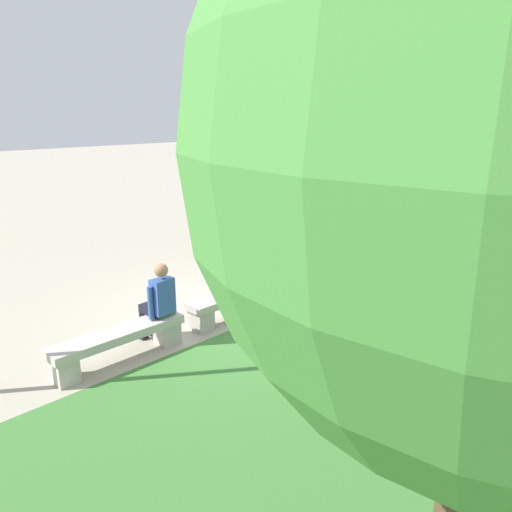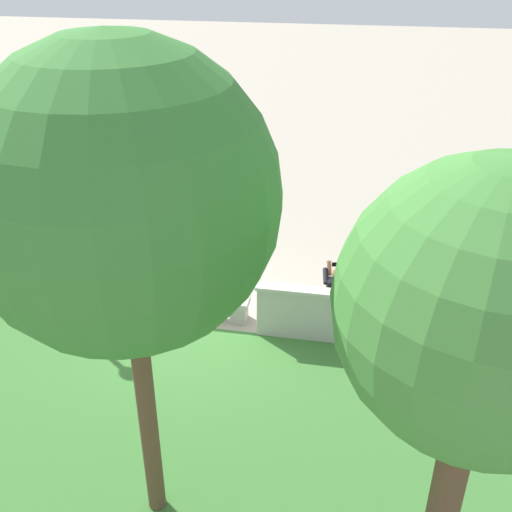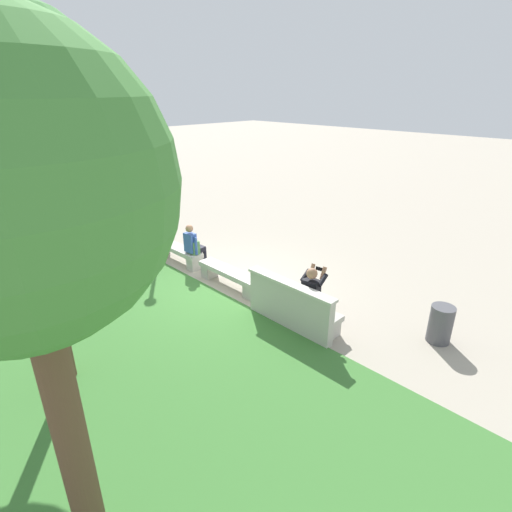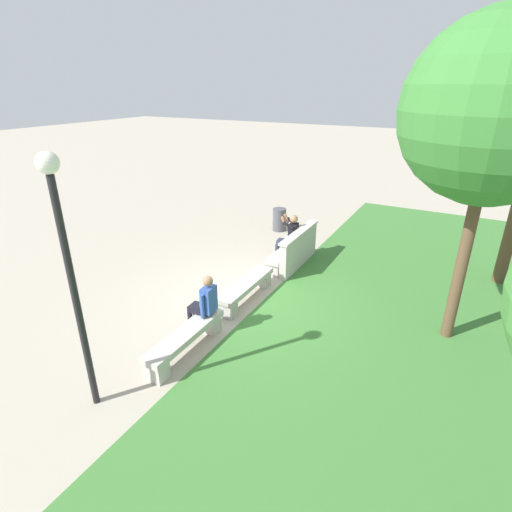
{
  "view_description": "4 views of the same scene",
  "coord_description": "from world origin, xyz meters",
  "px_view_note": "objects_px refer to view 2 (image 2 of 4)",
  "views": [
    {
      "loc": [
        5.29,
        5.71,
        3.32
      ],
      "look_at": [
        -0.93,
        -0.49,
        0.75
      ],
      "focal_mm": 35.0,
      "sensor_mm": 36.0,
      "label": 1
    },
    {
      "loc": [
        -2.74,
        8.88,
        6.29
      ],
      "look_at": [
        -1.0,
        -0.53,
        1.08
      ],
      "focal_mm": 42.0,
      "sensor_mm": 36.0,
      "label": 2
    },
    {
      "loc": [
        -6.73,
        5.74,
        4.52
      ],
      "look_at": [
        -0.39,
        -0.53,
        0.78
      ],
      "focal_mm": 28.0,
      "sensor_mm": 36.0,
      "label": 3
    },
    {
      "loc": [
        6.89,
        3.98,
        4.55
      ],
      "look_at": [
        -0.75,
        -0.16,
        0.77
      ],
      "focal_mm": 28.0,
      "sensor_mm": 36.0,
      "label": 4
    }
  ],
  "objects_px": {
    "trash_bin": "(449,285)",
    "tree_right_background": "(122,199)",
    "bench_near": "(197,302)",
    "backpack": "(121,279)",
    "person_photographer": "(335,293)",
    "person_distant": "(118,275)",
    "tree_left_background": "(486,314)",
    "bench_main": "(318,314)",
    "bench_mid": "(84,290)"
  },
  "relations": [
    {
      "from": "trash_bin",
      "to": "tree_right_background",
      "type": "bearing_deg",
      "value": 54.16
    },
    {
      "from": "bench_near",
      "to": "backpack",
      "type": "xyz_separation_m",
      "value": [
        1.45,
        -0.03,
        0.33
      ]
    },
    {
      "from": "bench_near",
      "to": "person_photographer",
      "type": "bearing_deg",
      "value": -178.24
    },
    {
      "from": "person_distant",
      "to": "backpack",
      "type": "xyz_separation_m",
      "value": [
        -0.06,
        0.03,
        -0.05
      ]
    },
    {
      "from": "person_distant",
      "to": "tree_left_background",
      "type": "distance_m",
      "value": 7.99
    },
    {
      "from": "person_photographer",
      "to": "person_distant",
      "type": "bearing_deg",
      "value": 0.15
    },
    {
      "from": "person_distant",
      "to": "tree_left_background",
      "type": "height_order",
      "value": "tree_left_background"
    },
    {
      "from": "backpack",
      "to": "tree_right_background",
      "type": "xyz_separation_m",
      "value": [
        -2.07,
        4.17,
        3.51
      ]
    },
    {
      "from": "person_photographer",
      "to": "trash_bin",
      "type": "xyz_separation_m",
      "value": [
        -2.09,
        -1.27,
        -0.36
      ]
    },
    {
      "from": "bench_main",
      "to": "bench_near",
      "type": "xyz_separation_m",
      "value": [
        2.22,
        0.0,
        0.0
      ]
    },
    {
      "from": "bench_main",
      "to": "person_photographer",
      "type": "height_order",
      "value": "person_photographer"
    },
    {
      "from": "bench_main",
      "to": "trash_bin",
      "type": "height_order",
      "value": "trash_bin"
    },
    {
      "from": "bench_main",
      "to": "person_distant",
      "type": "relative_size",
      "value": 1.54
    },
    {
      "from": "bench_near",
      "to": "person_distant",
      "type": "relative_size",
      "value": 1.54
    },
    {
      "from": "bench_main",
      "to": "person_distant",
      "type": "distance_m",
      "value": 3.75
    },
    {
      "from": "person_distant",
      "to": "tree_left_background",
      "type": "relative_size",
      "value": 0.25
    },
    {
      "from": "person_photographer",
      "to": "bench_main",
      "type": "bearing_deg",
      "value": 15.51
    },
    {
      "from": "person_photographer",
      "to": "trash_bin",
      "type": "relative_size",
      "value": 1.76
    },
    {
      "from": "person_distant",
      "to": "trash_bin",
      "type": "distance_m",
      "value": 6.23
    },
    {
      "from": "bench_main",
      "to": "bench_mid",
      "type": "distance_m",
      "value": 4.44
    },
    {
      "from": "bench_main",
      "to": "person_photographer",
      "type": "relative_size",
      "value": 1.47
    },
    {
      "from": "bench_main",
      "to": "trash_bin",
      "type": "xyz_separation_m",
      "value": [
        -2.36,
        -1.34,
        0.08
      ]
    },
    {
      "from": "bench_main",
      "to": "backpack",
      "type": "bearing_deg",
      "value": -0.49
    },
    {
      "from": "backpack",
      "to": "person_photographer",
      "type": "bearing_deg",
      "value": -179.34
    },
    {
      "from": "bench_mid",
      "to": "person_distant",
      "type": "xyz_separation_m",
      "value": [
        -0.71,
        -0.07,
        0.37
      ]
    },
    {
      "from": "bench_mid",
      "to": "trash_bin",
      "type": "relative_size",
      "value": 2.58
    },
    {
      "from": "person_distant",
      "to": "person_photographer",
      "type": "bearing_deg",
      "value": -179.85
    },
    {
      "from": "bench_main",
      "to": "trash_bin",
      "type": "distance_m",
      "value": 2.72
    },
    {
      "from": "person_distant",
      "to": "tree_right_background",
      "type": "distance_m",
      "value": 5.85
    },
    {
      "from": "backpack",
      "to": "trash_bin",
      "type": "xyz_separation_m",
      "value": [
        -6.03,
        -1.31,
        -0.25
      ]
    },
    {
      "from": "bench_mid",
      "to": "trash_bin",
      "type": "xyz_separation_m",
      "value": [
        -6.8,
        -1.34,
        0.08
      ]
    },
    {
      "from": "tree_right_background",
      "to": "bench_main",
      "type": "bearing_deg",
      "value": -111.13
    },
    {
      "from": "backpack",
      "to": "tree_left_background",
      "type": "bearing_deg",
      "value": 135.41
    },
    {
      "from": "bench_main",
      "to": "bench_near",
      "type": "bearing_deg",
      "value": 0.0
    },
    {
      "from": "bench_main",
      "to": "backpack",
      "type": "distance_m",
      "value": 3.68
    },
    {
      "from": "person_distant",
      "to": "backpack",
      "type": "distance_m",
      "value": 0.08
    },
    {
      "from": "bench_main",
      "to": "backpack",
      "type": "height_order",
      "value": "backpack"
    },
    {
      "from": "tree_left_background",
      "to": "tree_right_background",
      "type": "xyz_separation_m",
      "value": [
        3.1,
        -0.92,
        0.27
      ]
    },
    {
      "from": "bench_near",
      "to": "tree_right_background",
      "type": "xyz_separation_m",
      "value": [
        -0.62,
        4.14,
        3.84
      ]
    },
    {
      "from": "bench_near",
      "to": "person_photographer",
      "type": "relative_size",
      "value": 1.47
    },
    {
      "from": "bench_near",
      "to": "person_distant",
      "type": "bearing_deg",
      "value": -2.52
    },
    {
      "from": "backpack",
      "to": "trash_bin",
      "type": "distance_m",
      "value": 6.17
    },
    {
      "from": "bench_near",
      "to": "bench_mid",
      "type": "height_order",
      "value": "same"
    },
    {
      "from": "person_distant",
      "to": "trash_bin",
      "type": "relative_size",
      "value": 1.68
    },
    {
      "from": "bench_near",
      "to": "tree_right_background",
      "type": "bearing_deg",
      "value": 98.53
    },
    {
      "from": "backpack",
      "to": "bench_mid",
      "type": "bearing_deg",
      "value": 2.33
    },
    {
      "from": "bench_near",
      "to": "bench_mid",
      "type": "xyz_separation_m",
      "value": [
        2.22,
        0.0,
        0.0
      ]
    },
    {
      "from": "bench_mid",
      "to": "trash_bin",
      "type": "bearing_deg",
      "value": -168.81
    },
    {
      "from": "tree_left_background",
      "to": "trash_bin",
      "type": "distance_m",
      "value": 7.35
    },
    {
      "from": "tree_right_background",
      "to": "trash_bin",
      "type": "xyz_separation_m",
      "value": [
        -3.96,
        -5.48,
        -3.76
      ]
    }
  ]
}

